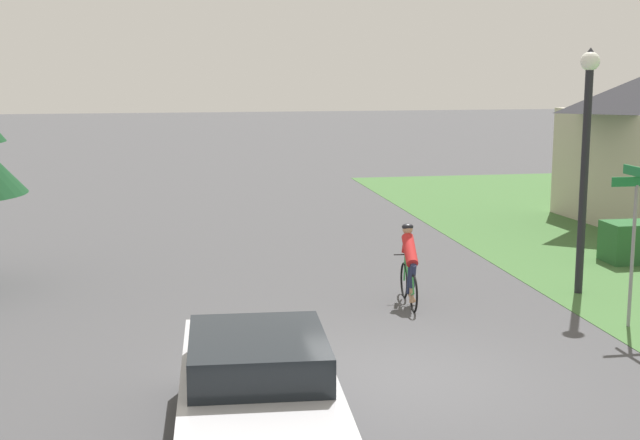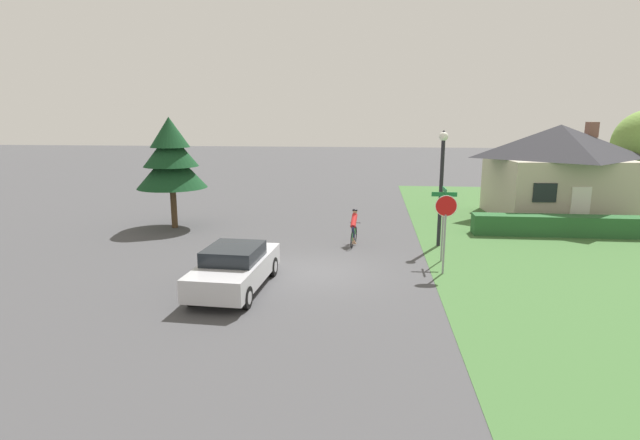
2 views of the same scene
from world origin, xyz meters
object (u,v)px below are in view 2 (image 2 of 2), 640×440
Objects in this scene: cottage_house at (557,170)px; conifer_tall_near at (171,158)px; stop_sign at (445,219)px; cyclist at (354,228)px; street_name_sign at (443,211)px; sedan_left_lane at (235,268)px; street_lamp at (442,174)px.

cottage_house is 19.45m from conifer_tall_near.
cottage_house is at bearing -122.26° from stop_sign.
cottage_house is 12.45m from cyclist.
stop_sign is (-7.11, -10.39, -0.59)m from cottage_house.
sedan_left_lane is at bearing -150.82° from street_name_sign.
sedan_left_lane is 7.79m from street_name_sign.
street_lamp is (-6.79, -6.63, 0.47)m from cottage_house.
sedan_left_lane is 6.74m from cyclist.
cottage_house is 18.72m from sedan_left_lane.
street_name_sign is at bearing -94.70° from street_lamp.
cyclist is (-10.26, -6.83, -1.78)m from cottage_house.
street_name_sign is (-6.97, -8.88, -0.61)m from cottage_house.
street_lamp is 0.90× the size of conifer_tall_near.
cottage_house reaches higher than stop_sign.
cyclist is 0.36× the size of street_lamp.
sedan_left_lane is at bearing -57.59° from conifer_tall_near.
street_lamp is (3.48, 0.19, 2.25)m from cyclist.
street_lamp is 12.35m from conifer_tall_near.
cyclist is 0.63× the size of stop_sign.
street_lamp reaches higher than cyclist.
conifer_tall_near is at bearing -24.82° from stop_sign.
cottage_house is 1.61× the size of sedan_left_lane.
street_lamp reaches higher than street_name_sign.
stop_sign is 0.99× the size of street_name_sign.
sedan_left_lane is (-13.69, -12.64, -1.80)m from cottage_house.
conifer_tall_near is (-5.24, 8.25, 2.63)m from sedan_left_lane.
conifer_tall_near is (-8.67, 2.44, 2.61)m from cyclist.
street_lamp reaches higher than sedan_left_lane.
sedan_left_lane is at bearing -139.01° from street_lamp.
street_name_sign is at bearing -20.60° from conifer_tall_near.
sedan_left_lane is 9.43m from street_lamp.
conifer_tall_near reaches higher than cyclist.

